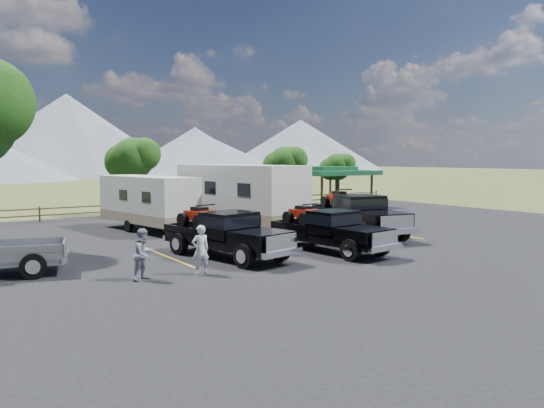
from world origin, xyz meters
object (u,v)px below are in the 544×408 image
trailer_center (239,197)px  trailer_right (263,191)px  person_a (200,250)px  pavilion (327,172)px  rig_center (329,229)px  rig_right (357,214)px  rig_left (226,233)px  trailer_left (148,202)px  person_b (144,254)px

trailer_center → trailer_right: 5.92m
person_a → pavilion: bearing=-135.5°
pavilion → person_a: size_ratio=3.75×
rig_center → trailer_right: bearing=64.0°
trailer_center → person_a: 10.29m
rig_right → trailer_right: (-0.02, 8.57, 0.69)m
pavilion → trailer_center: (-13.05, -8.66, -0.92)m
rig_left → person_a: size_ratio=3.79×
trailer_left → person_b: size_ratio=5.09×
rig_center → person_a: bearing=-177.8°
person_b → rig_left: bearing=-0.4°
trailer_right → person_a: bearing=-117.1°
rig_left → person_a: rig_left is taller
rig_left → rig_right: size_ratio=0.89×
pavilion → person_a: pavilion is taller
rig_center → trailer_right: trailer_right is taller
trailer_left → rig_center: bearing=-78.7°
rig_center → pavilion: bearing=44.6°
rig_left → trailer_left: bearing=76.6°
pavilion → rig_left: (-17.14, -14.60, -1.78)m
rig_center → rig_right: bearing=27.9°
rig_left → person_b: rig_left is taller
trailer_center → person_b: 11.32m
rig_right → trailer_center: trailer_center is taller
rig_center → person_b: size_ratio=3.59×
rig_left → rig_center: bearing=-28.6°
trailer_right → rig_center: bearing=-96.7°
person_b → trailer_right: bearing=18.4°
pavilion → trailer_right: trailer_right is taller
rig_right → person_a: 11.10m
pavilion → trailer_right: bearing=-153.1°
trailer_center → pavilion: bearing=26.1°
rig_left → trailer_left: trailer_left is taller
trailer_right → rig_right: bearing=-76.6°
pavilion → person_b: (-21.13, -16.52, -1.93)m
pavilion → trailer_left: 17.88m
trailer_right → person_b: size_ratio=5.93×
trailer_right → trailer_left: bearing=-158.4°
rig_left → trailer_left: (0.23, 8.93, 0.55)m
person_a → person_b: 1.87m
trailer_left → trailer_center: trailer_center is taller
trailer_right → person_a: 16.15m
rig_center → person_b: (-8.16, -0.67, -0.10)m
rig_center → trailer_left: (-3.93, 10.18, 0.59)m
rig_right → trailer_left: trailer_left is taller
trailer_left → person_b: trailer_left is taller
person_b → rig_center: bearing=-21.4°
trailer_left → person_b: 11.66m
rig_right → trailer_center: 6.13m
rig_right → pavilion: bearing=67.5°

